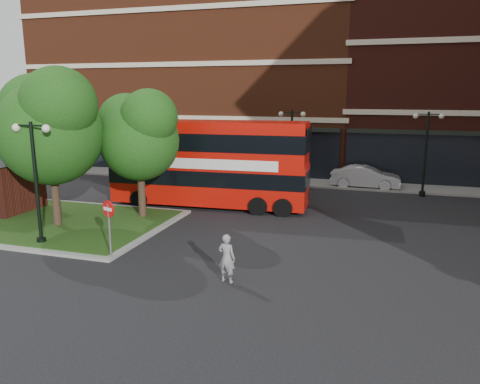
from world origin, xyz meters
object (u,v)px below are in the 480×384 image
(car_silver, at_px, (275,178))
(car_white, at_px, (366,177))
(bus, at_px, (209,158))
(woman, at_px, (227,258))

(car_silver, xyz_separation_m, car_white, (5.66, 1.50, 0.12))
(bus, bearing_deg, woman, -69.04)
(woman, height_order, car_white, woman)
(woman, xyz_separation_m, car_white, (3.66, 17.16, -0.09))
(bus, xyz_separation_m, woman, (4.28, -9.61, -1.84))
(bus, bearing_deg, car_silver, 66.36)
(bus, height_order, car_silver, bus)
(woman, distance_m, car_white, 17.55)
(bus, xyz_separation_m, car_white, (7.93, 7.55, -1.93))
(woman, relative_size, car_white, 0.37)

